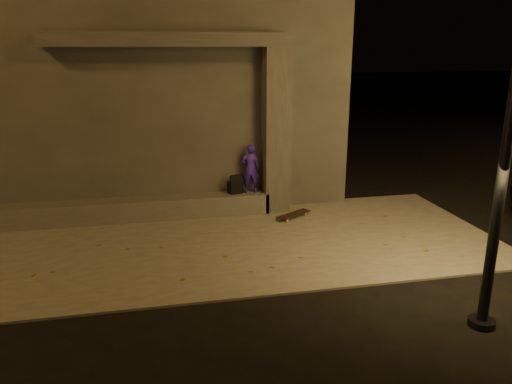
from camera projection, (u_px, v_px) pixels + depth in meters
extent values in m
plane|color=black|center=(227.00, 295.00, 7.62)|extent=(120.00, 120.00, 0.00)
cube|color=#625C56|center=(211.00, 245.00, 9.49)|extent=(11.00, 4.40, 0.04)
cube|color=#383633|center=(148.00, 89.00, 12.78)|extent=(9.00, 5.00, 5.20)
cube|color=#4F4C47|center=(131.00, 209.00, 10.76)|extent=(6.00, 0.55, 0.45)
cube|color=#383633|center=(276.00, 132.00, 10.96)|extent=(0.55, 0.55, 3.60)
cube|color=#383633|center=(170.00, 39.00, 10.02)|extent=(5.00, 0.70, 0.28)
imported|color=#2B168F|center=(250.00, 168.00, 11.07)|extent=(0.41, 0.28, 1.10)
cube|color=black|center=(235.00, 187.00, 11.12)|extent=(0.37, 0.30, 0.26)
cube|color=black|center=(235.00, 178.00, 11.06)|extent=(0.28, 0.13, 0.19)
cube|color=black|center=(294.00, 214.00, 10.89)|extent=(0.87, 0.65, 0.02)
cylinder|color=#A97943|center=(300.00, 213.00, 11.16)|extent=(0.07, 0.06, 0.06)
cylinder|color=#A97943|center=(305.00, 214.00, 11.04)|extent=(0.07, 0.06, 0.06)
cylinder|color=#A97943|center=(282.00, 219.00, 10.77)|extent=(0.07, 0.06, 0.06)
cylinder|color=#A97943|center=(287.00, 220.00, 10.65)|extent=(0.07, 0.06, 0.06)
cube|color=#99999E|center=(303.00, 212.00, 11.09)|extent=(0.14, 0.18, 0.02)
cube|color=#99999E|center=(284.00, 218.00, 10.70)|extent=(0.14, 0.18, 0.02)
cylinder|color=black|center=(481.00, 322.00, 6.78)|extent=(0.36, 0.36, 0.10)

